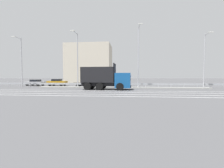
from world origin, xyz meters
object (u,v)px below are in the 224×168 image
Objects in this scene: parked_car_2 at (86,83)px; parked_car_3 at (112,83)px; parked_car_1 at (57,82)px; dump_truck at (112,81)px; street_lamp_2 at (139,55)px; median_road_sign at (129,81)px; parked_car_0 at (35,82)px; street_lamp_1 at (77,58)px; street_lamp_0 at (21,60)px; street_lamp_3 at (205,59)px.

parked_car_2 is 5.26m from parked_car_3.
parked_car_2 is at bearing 90.88° from parked_car_1.
dump_truck is 0.74× the size of street_lamp_2.
parked_car_3 is (-3.40, 5.15, -0.54)m from median_road_sign.
parked_car_2 is (6.07, 0.05, -0.03)m from parked_car_1.
parked_car_1 reaches higher than parked_car_0.
median_road_sign is 0.58× the size of parked_car_0.
street_lamp_1 reaches higher than parked_car_1.
street_lamp_0 reaches higher than parked_car_0.
parked_car_0 is 1.03× the size of parked_car_1.
median_road_sign is at bearing 179.63° from street_lamp_3.
street_lamp_3 is 2.14× the size of parked_car_0.
parked_car_0 is (-11.00, 5.26, -4.42)m from street_lamp_1.
parked_car_2 is at bearing -140.35° from dump_truck.
parked_car_0 is at bearing 90.45° from parked_car_2.
dump_truck is at bearing -128.70° from median_road_sign.
street_lamp_2 reaches higher than street_lamp_3.
street_lamp_2 is 8.64m from parked_car_3.
street_lamp_1 is (10.15, -0.05, 0.32)m from street_lamp_0.
parked_car_0 is at bearing -91.88° from parked_car_1.
median_road_sign is at bearing 143.90° from dump_truck.
parked_car_2 reaches higher than parked_car_3.
dump_truck is at bearing -10.53° from street_lamp_0.
median_road_sign reaches higher than parked_car_1.
street_lamp_0 is at bearing -75.20° from parked_car_3.
street_lamp_2 is (1.46, -0.20, 4.20)m from median_road_sign.
parked_car_3 is at bearing 123.48° from median_road_sign.
parked_car_2 is at bearing 166.15° from street_lamp_3.
median_road_sign reaches higher than parked_car_2.
parked_car_3 is (5.26, 0.23, -0.02)m from parked_car_2.
dump_truck is 0.80× the size of street_lamp_1.
street_lamp_2 is at bearing -115.63° from parked_car_2.
street_lamp_0 reaches higher than median_road_sign.
street_lamp_2 is 2.57× the size of parked_car_1.
dump_truck is 10.17m from parked_car_2.
parked_car_1 is at bearing 162.64° from street_lamp_2.
street_lamp_2 is at bearing 73.00° from parked_car_1.
street_lamp_0 is 6.69m from parked_car_0.
median_road_sign is at bearing 172.36° from street_lamp_2.
street_lamp_1 is 12.97m from parked_car_0.
median_road_sign is at bearing -102.28° from parked_car_0.
street_lamp_0 is 1.75× the size of parked_car_3.
street_lamp_0 is 0.88× the size of street_lamp_2.
street_lamp_0 is 7.64m from parked_car_1.
parked_car_2 is (10.18, 5.07, -4.07)m from street_lamp_0.
parked_car_3 is at bearing 160.81° from street_lamp_3.
street_lamp_1 is at bearing -48.85° from parked_car_3.
street_lamp_1 is 8.71m from parked_car_3.
median_road_sign is 0.25× the size of street_lamp_1.
street_lamp_0 is 30.44m from street_lamp_3.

